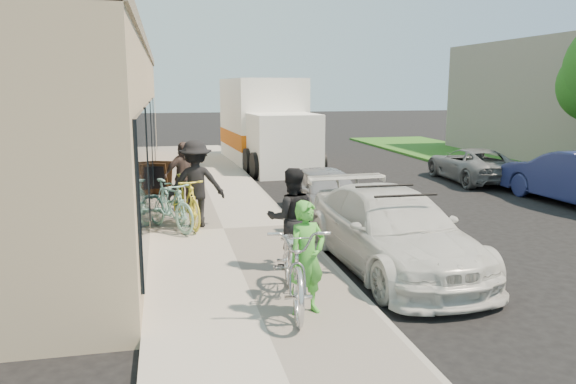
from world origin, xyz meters
TOP-DOWN VIEW (x-y plane):
  - ground at (0.00, 0.00)m, footprint 120.00×120.00m
  - sidewalk at (-2.00, 3.00)m, footprint 3.00×34.00m
  - curb at (-0.45, 3.00)m, footprint 0.12×34.00m
  - storefront at (-5.24, 7.99)m, footprint 3.60×20.00m
  - bike_rack at (-2.81, 3.85)m, footprint 0.10×0.57m
  - sandwich_board at (-3.30, 7.14)m, footprint 0.71×0.72m
  - sedan_white at (0.58, 0.19)m, footprint 2.11×4.73m
  - sedan_silver at (0.57, 4.13)m, footprint 1.48×3.56m
  - moving_truck at (0.78, 13.47)m, footprint 2.99×7.04m
  - far_car_blue at (7.44, 4.19)m, footprint 1.86×4.51m
  - far_car_gray at (6.71, 8.10)m, footprint 2.07×4.07m
  - tandem_bike at (-1.48, -1.36)m, footprint 1.07×2.33m
  - woman_rider at (-1.39, -1.70)m, footprint 0.64×0.54m
  - man_standing at (-1.17, 0.20)m, footprint 0.85×0.68m
  - cruiser_bike_a at (-3.09, 3.10)m, footprint 1.33×1.75m
  - cruiser_bike_b at (-3.01, 4.07)m, footprint 1.08×1.86m
  - cruiser_bike_c at (-2.75, 3.35)m, footprint 0.97×1.88m
  - bystander_a at (-2.52, 3.32)m, footprint 1.21×0.72m
  - bystander_b at (-2.74, 4.86)m, footprint 1.05×0.77m

SIDE VIEW (x-z plane):
  - ground at x=0.00m, z-range 0.00..0.00m
  - curb at x=-0.45m, z-range 0.00..0.13m
  - sidewalk at x=-2.00m, z-range 0.00..0.15m
  - far_car_gray at x=6.71m, z-range 0.00..1.10m
  - sedan_silver at x=0.57m, z-range 0.00..1.21m
  - sandwich_board at x=-3.30m, z-range 0.16..1.05m
  - cruiser_bike_b at x=-3.01m, z-range 0.15..1.07m
  - bike_rack at x=-2.81m, z-range 0.23..1.04m
  - sedan_white at x=0.58m, z-range -0.02..1.37m
  - cruiser_bike_a at x=-3.09m, z-range 0.15..1.20m
  - cruiser_bike_c at x=-2.75m, z-range 0.15..1.24m
  - far_car_blue at x=7.44m, z-range 0.00..1.45m
  - tandem_bike at x=-1.48m, z-range 0.15..1.33m
  - woman_rider at x=-1.39m, z-range 0.15..1.65m
  - man_standing at x=-1.17m, z-range 0.15..1.80m
  - bystander_b at x=-2.74m, z-range 0.15..1.81m
  - bystander_a at x=-2.52m, z-range 0.15..1.99m
  - moving_truck at x=0.78m, z-range -0.19..3.20m
  - storefront at x=-5.24m, z-range 0.01..4.24m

